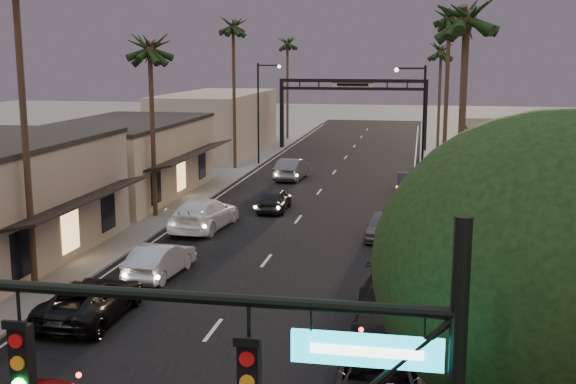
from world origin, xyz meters
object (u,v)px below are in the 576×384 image
at_px(streetlight_right, 419,120).
at_px(streetlight_left, 261,105).
at_px(palm_ld, 233,21).
at_px(oncoming_silver, 160,260).
at_px(palm_far, 287,39).
at_px(palm_ra, 467,6).
at_px(oncoming_pickup, 91,300).
at_px(corner_tree, 565,284).
at_px(palm_rb, 450,11).
at_px(curbside_black, 389,308).
at_px(palm_rc, 441,46).
at_px(palm_lc, 149,41).
at_px(arch, 353,96).

xyz_separation_m(streetlight_right, streetlight_left, (-13.84, 13.00, 0.00)).
bearing_deg(palm_ld, oncoming_silver, -81.56).
bearing_deg(palm_far, palm_ra, -72.62).
distance_m(palm_ra, oncoming_pickup, 17.74).
xyz_separation_m(corner_tree, oncoming_pickup, (-14.22, 11.81, -5.22)).
relative_size(streetlight_right, streetlight_left, 1.00).
bearing_deg(palm_rb, streetlight_right, 149.24).
bearing_deg(curbside_black, oncoming_silver, 155.09).
bearing_deg(palm_rb, oncoming_silver, -123.45).
distance_m(palm_rb, palm_rc, 20.09).
relative_size(palm_lc, palm_far, 0.92).
bearing_deg(palm_ld, palm_rc, 27.62).
distance_m(streetlight_right, curbside_black, 25.28).
height_order(arch, streetlight_left, streetlight_left).
distance_m(palm_ld, palm_rc, 19.51).
distance_m(oncoming_pickup, oncoming_silver, 5.54).
height_order(palm_ld, oncoming_pickup, palm_ld).
bearing_deg(streetlight_right, palm_rb, -30.76).
xyz_separation_m(palm_lc, oncoming_silver, (4.49, -11.24, -9.72)).
distance_m(streetlight_right, palm_rb, 7.35).
height_order(corner_tree, curbside_black, corner_tree).
bearing_deg(palm_lc, palm_ld, 90.00).
bearing_deg(streetlight_right, palm_rc, 84.95).
bearing_deg(oncoming_silver, palm_lc, -63.29).
distance_m(corner_tree, curbside_black, 14.07).
bearing_deg(palm_ra, streetlight_left, 114.54).
distance_m(palm_rc, oncoming_pickup, 47.69).
distance_m(palm_lc, palm_rc, 32.86).
bearing_deg(palm_rb, streetlight_left, 137.95).
distance_m(streetlight_right, palm_lc, 18.66).
distance_m(arch, palm_rb, 28.24).
distance_m(palm_rb, oncoming_pickup, 30.43).
bearing_deg(palm_rb, palm_rc, 90.00).
distance_m(arch, palm_rc, 11.59).
bearing_deg(streetlight_left, streetlight_right, -43.21).
relative_size(palm_ld, oncoming_pickup, 2.62).
xyz_separation_m(palm_rc, curbside_black, (-2.43, -43.87, -9.61)).
bearing_deg(streetlight_right, oncoming_silver, -118.59).
xyz_separation_m(arch, palm_ld, (-8.60, -15.00, 6.88)).
distance_m(arch, palm_ra, 47.17).
bearing_deg(oncoming_silver, palm_far, -80.56).
relative_size(palm_lc, oncoming_pickup, 2.25).
distance_m(corner_tree, palm_rb, 37.12).
xyz_separation_m(palm_lc, palm_far, (0.30, 42.00, 0.97)).
bearing_deg(curbside_black, oncoming_pickup, -176.11).
bearing_deg(palm_lc, palm_rc, 58.44).
relative_size(corner_tree, palm_lc, 0.72).
bearing_deg(palm_lc, streetlight_left, 85.63).
height_order(palm_rb, oncoming_silver, palm_rb).
xyz_separation_m(streetlight_right, oncoming_pickup, (-11.67, -25.74, -4.57)).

